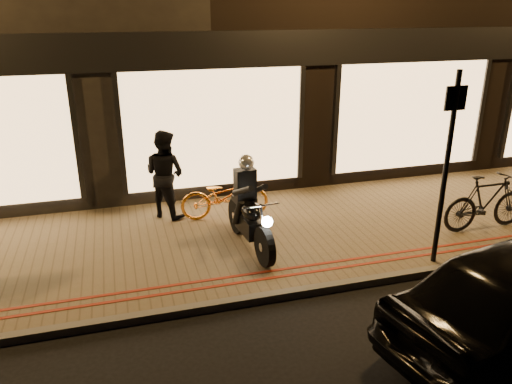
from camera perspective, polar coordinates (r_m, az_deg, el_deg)
ground at (r=7.26m, az=2.07°, el=-12.46°), size 90.00×90.00×0.00m
sidewalk at (r=8.91m, az=-1.93°, el=-5.37°), size 50.00×4.00×0.12m
kerb_stone at (r=7.27m, az=1.95°, el=-11.86°), size 50.00×0.14×0.12m
red_kerb_lines at (r=7.64m, az=0.79°, el=-9.53°), size 50.00×0.26×0.01m
motorcycle at (r=8.25m, az=-0.79°, el=-2.42°), size 0.61×1.94×1.59m
sign_post at (r=7.93m, az=21.00°, el=3.39°), size 0.35×0.08×3.00m
bicycle_gold at (r=9.47m, az=-3.59°, el=-0.47°), size 1.72×0.72×0.88m
bicycle_dark at (r=9.86m, az=24.86°, el=-1.05°), size 1.74×0.51×1.04m
person_dark at (r=9.58m, az=-10.38°, el=2.04°), size 1.03×1.03×1.69m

